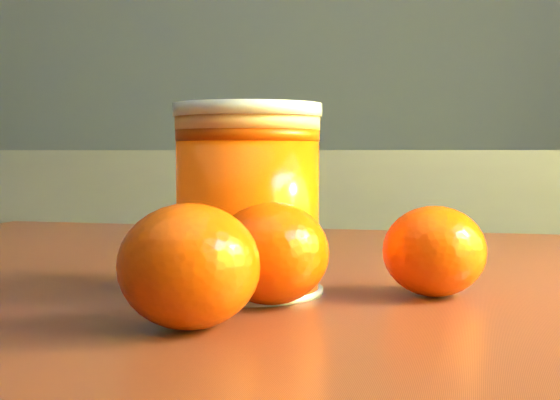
# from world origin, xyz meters

# --- Properties ---
(juice_glass) EXTENTS (0.09, 0.09, 0.11)m
(juice_glass) POSITION_xyz_m (0.75, 0.24, 0.87)
(juice_glass) COLOR #E94904
(juice_glass) RESTS_ON table
(orange_front) EXTENTS (0.08, 0.08, 0.06)m
(orange_front) POSITION_xyz_m (0.77, 0.21, 0.84)
(orange_front) COLOR #DC4304
(orange_front) RESTS_ON table
(orange_back) EXTENTS (0.08, 0.08, 0.05)m
(orange_back) POSITION_xyz_m (0.86, 0.24, 0.84)
(orange_back) COLOR #DC4304
(orange_back) RESTS_ON table
(orange_extra) EXTENTS (0.09, 0.09, 0.06)m
(orange_extra) POSITION_xyz_m (0.73, 0.15, 0.84)
(orange_extra) COLOR #DC4304
(orange_extra) RESTS_ON table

